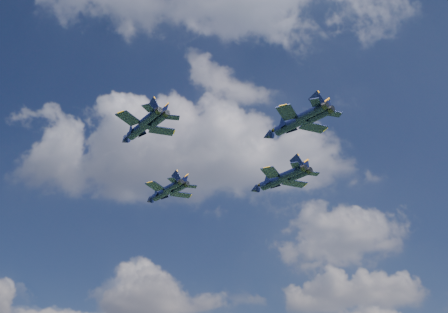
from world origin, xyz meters
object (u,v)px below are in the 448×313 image
jet_left (138,130)px  jet_right (273,182)px  jet_lead (162,194)px  jet_slot (289,125)px

jet_left → jet_right: bearing=-1.7°
jet_lead → jet_left: bearing=-135.4°
jet_left → jet_slot: size_ratio=0.98×
jet_lead → jet_right: (24.30, -2.94, 0.62)m
jet_right → jet_slot: 24.87m
jet_lead → jet_right: 24.49m
jet_lead → jet_slot: 38.66m
jet_lead → jet_slot: (27.03, -27.64, -0.35)m
jet_left → jet_slot: (27.12, -3.33, -2.29)m
jet_lead → jet_slot: jet_lead is taller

